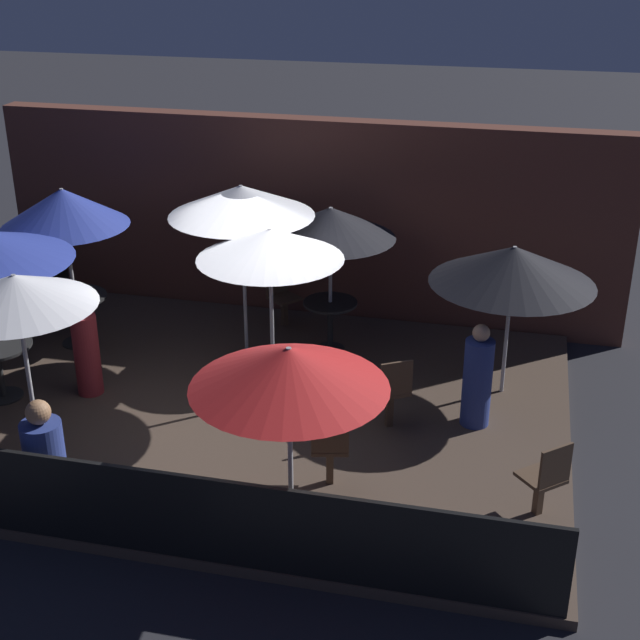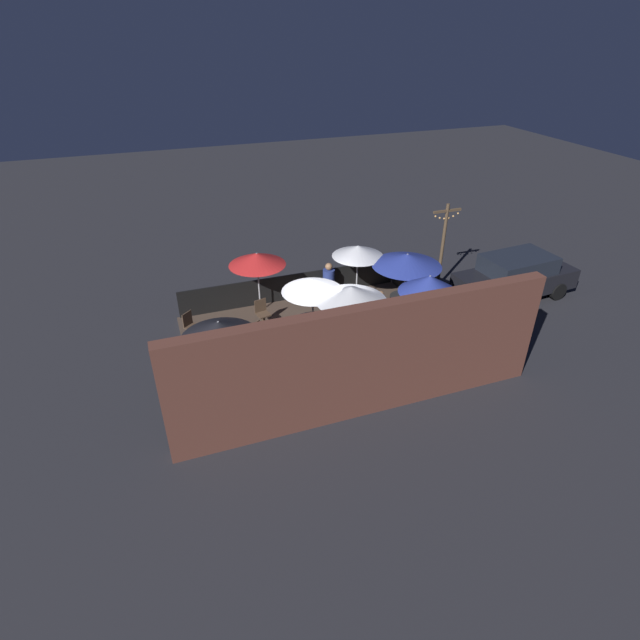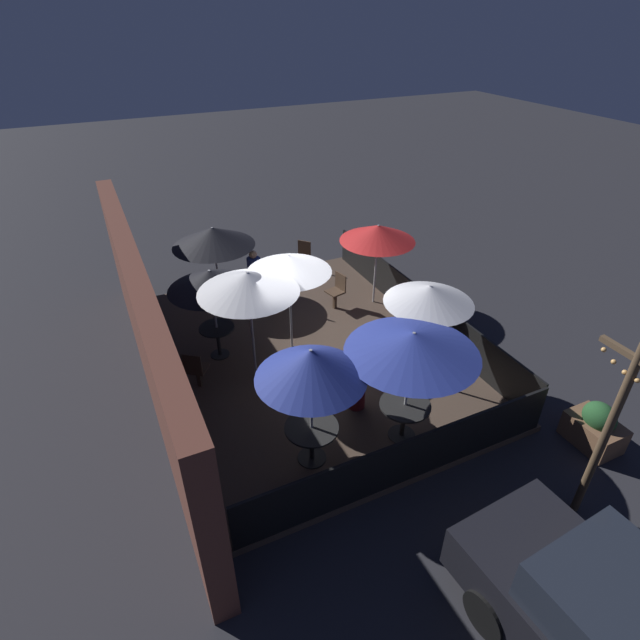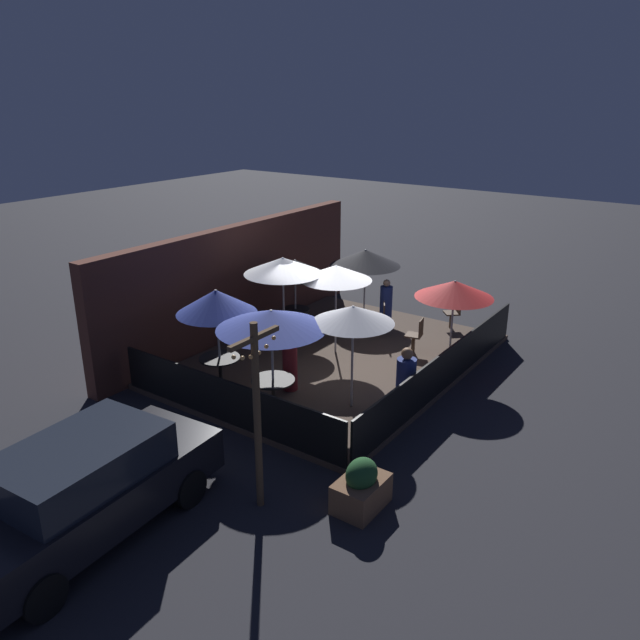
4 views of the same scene
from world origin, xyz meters
name	(u,v)px [view 3 (image 3 of 4)]	position (x,y,z in m)	size (l,w,h in m)	color
ground_plane	(306,356)	(0.00, 0.00, 0.00)	(60.00, 60.00, 0.00)	#26262B
patio_deck	(306,353)	(0.00, 0.00, 0.06)	(8.09, 6.06, 0.12)	#47382D
building_wall	(147,333)	(0.00, 3.26, 1.56)	(9.69, 0.36, 3.12)	brown
fence_front	(418,305)	(0.00, -2.98, 0.59)	(7.89, 0.05, 0.95)	black
fence_side_left	(406,461)	(-4.00, 0.00, 0.59)	(0.05, 5.86, 0.95)	black
patio_umbrella_0	(210,280)	(0.71, 1.80, 2.03)	(1.79, 1.79, 2.13)	#B2B2B7
patio_umbrella_1	(413,343)	(-3.12, -0.53, 2.19)	(2.24, 2.24, 2.27)	#B2B2B7
patio_umbrella_2	(311,364)	(-2.91, 1.18, 2.18)	(1.77, 1.77, 2.33)	#B2B2B7
patio_umbrella_3	(429,294)	(-1.93, -1.71, 2.19)	(1.71, 1.71, 2.26)	#B2B2B7
patio_umbrella_4	(378,233)	(1.28, -2.51, 2.06)	(1.87, 1.87, 2.14)	#B2B2B7
patio_umbrella_5	(289,264)	(0.32, 0.22, 2.24)	(1.80, 1.80, 2.31)	#B2B2B7
patio_umbrella_6	(248,282)	(-0.40, 1.33, 2.40)	(1.95, 1.95, 2.49)	#B2B2B7
patio_umbrella_7	(213,237)	(3.18, 1.11, 1.89)	(2.07, 2.07, 2.01)	#B2B2B7
dining_table_0	(217,333)	(0.71, 1.80, 0.70)	(0.77, 0.77, 0.74)	black
dining_table_1	(404,411)	(-3.12, -0.53, 0.72)	(0.91, 0.91, 0.76)	black
dining_table_2	(312,433)	(-2.91, 1.18, 0.71)	(0.91, 0.91, 0.75)	black
patio_chair_0	(303,256)	(3.71, -1.54, 0.61)	(0.56, 0.56, 0.90)	#4C3828
patio_chair_1	(196,369)	(-0.20, 2.50, 0.61)	(0.56, 0.56, 0.91)	#4C3828
patio_chair_2	(281,292)	(1.91, -0.15, 0.65)	(0.55, 0.55, 0.96)	#4C3828
patio_chair_3	(337,290)	(1.45, -1.50, 0.63)	(0.48, 0.48, 0.93)	#4C3828
patron_0	(439,330)	(-1.27, -2.64, 0.71)	(0.59, 0.59, 1.34)	navy
patron_1	(357,382)	(-2.07, -0.16, 0.72)	(0.44, 0.44, 1.32)	maroon
patron_2	(255,276)	(2.89, 0.20, 0.72)	(0.40, 0.40, 1.33)	navy
planter_box	(595,427)	(-4.64, -3.63, 0.39)	(0.94, 0.66, 0.90)	brown
light_post	(610,425)	(-5.54, -2.23, 1.83)	(1.10, 0.12, 3.22)	brown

